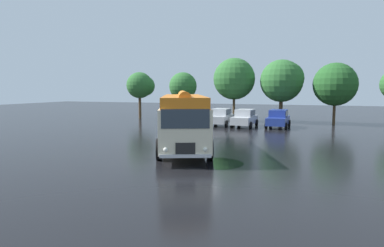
# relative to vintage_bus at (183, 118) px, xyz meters

# --- Properties ---
(ground_plane) EXTENTS (120.00, 120.00, 0.00)m
(ground_plane) POSITION_rel_vintage_bus_xyz_m (0.82, 0.19, -1.89)
(ground_plane) COLOR black
(vintage_bus) EXTENTS (6.11, 10.26, 3.49)m
(vintage_bus) POSITION_rel_vintage_bus_xyz_m (0.00, 0.00, 0.00)
(vintage_bus) COLOR beige
(vintage_bus) RESTS_ON ground
(car_near_left) EXTENTS (2.15, 4.30, 1.66)m
(car_near_left) POSITION_rel_vintage_bus_xyz_m (-4.50, 13.08, -1.05)
(car_near_left) COLOR #144C28
(car_near_left) RESTS_ON ground
(car_mid_left) EXTENTS (1.98, 4.21, 1.66)m
(car_mid_left) POSITION_rel_vintage_bus_xyz_m (-1.35, 13.57, -1.05)
(car_mid_left) COLOR #B7BABF
(car_mid_left) RESTS_ON ground
(car_mid_right) EXTENTS (2.10, 4.27, 1.66)m
(car_mid_right) POSITION_rel_vintage_bus_xyz_m (1.11, 13.12, -1.05)
(car_mid_right) COLOR #B7BABF
(car_mid_right) RESTS_ON ground
(car_far_right) EXTENTS (2.06, 4.25, 1.66)m
(car_far_right) POSITION_rel_vintage_bus_xyz_m (4.17, 13.54, -1.05)
(car_far_right) COLOR navy
(car_far_right) RESTS_ON ground
(tree_far_left) EXTENTS (3.35, 3.17, 5.62)m
(tree_far_left) POSITION_rel_vintage_bus_xyz_m (-12.67, 18.30, 2.09)
(tree_far_left) COLOR #4C3823
(tree_far_left) RESTS_ON ground
(tree_left_of_centre) EXTENTS (3.23, 3.23, 5.52)m
(tree_left_of_centre) POSITION_rel_vintage_bus_xyz_m (-7.26, 18.38, 1.95)
(tree_left_of_centre) COLOR #4C3823
(tree_left_of_centre) RESTS_ON ground
(tree_centre) EXTENTS (4.59, 4.59, 6.98)m
(tree_centre) POSITION_rel_vintage_bus_xyz_m (-1.17, 18.45, 2.77)
(tree_centre) COLOR #4C3823
(tree_centre) RESTS_ON ground
(tree_right_of_centre) EXTENTS (4.53, 4.46, 6.67)m
(tree_right_of_centre) POSITION_rel_vintage_bus_xyz_m (4.11, 18.37, 2.61)
(tree_right_of_centre) COLOR #4C3823
(tree_right_of_centre) RESTS_ON ground
(tree_far_right) EXTENTS (4.32, 4.32, 6.21)m
(tree_far_right) POSITION_rel_vintage_bus_xyz_m (9.10, 18.22, 2.12)
(tree_far_right) COLOR #4C3823
(tree_far_right) RESTS_ON ground
(puddle_patch) EXTENTS (2.72, 2.72, 0.01)m
(puddle_patch) POSITION_rel_vintage_bus_xyz_m (2.91, -3.15, -1.89)
(puddle_patch) COLOR black
(puddle_patch) RESTS_ON ground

